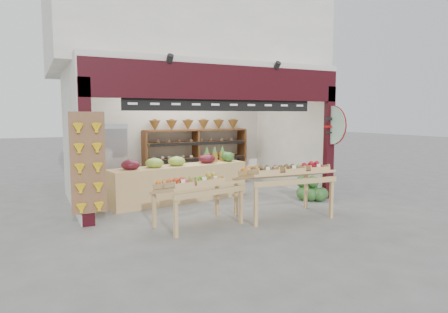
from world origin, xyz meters
TOP-DOWN VIEW (x-y plane):
  - ground at (0.00, 0.00)m, footprint 60.00×60.00m
  - shop_structure at (0.00, 1.61)m, footprint 6.36×5.12m
  - banana_board at (-2.73, -1.17)m, footprint 0.60×0.15m
  - gift_sign at (2.75, -1.15)m, footprint 0.04×0.93m
  - back_shelving at (0.56, 1.95)m, footprint 2.99×0.49m
  - refrigerator at (-1.83, 1.50)m, footprint 0.75×0.75m
  - cardboard_stack at (-1.04, 0.22)m, footprint 1.00×0.71m
  - mid_counter at (-0.56, 0.18)m, footprint 3.40×1.22m
  - display_table_left at (-1.06, -1.91)m, footprint 1.66×1.14m
  - display_table_right at (0.78, -2.05)m, footprint 1.82×1.09m
  - watermelon_pile at (2.26, -1.03)m, footprint 0.72×0.74m

SIDE VIEW (x-z plane):
  - ground at x=0.00m, z-range 0.00..0.00m
  - watermelon_pile at x=2.26m, z-range -0.07..0.50m
  - cardboard_stack at x=-1.04m, z-range -0.08..0.51m
  - mid_counter at x=-0.56m, z-range -0.07..0.98m
  - display_table_left at x=-1.06m, z-range 0.26..1.24m
  - display_table_right at x=0.78m, z-range 0.32..1.43m
  - refrigerator at x=-1.83m, z-range 0.00..1.78m
  - banana_board at x=-2.73m, z-range 0.22..2.02m
  - back_shelving at x=0.56m, z-range 0.25..2.10m
  - gift_sign at x=2.75m, z-range 1.29..2.21m
  - shop_structure at x=0.00m, z-range 1.22..6.62m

